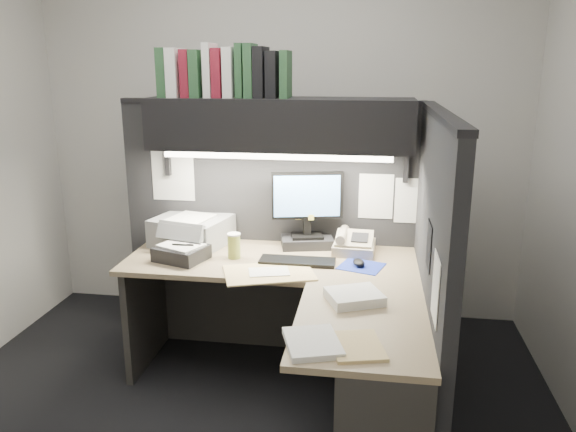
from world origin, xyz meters
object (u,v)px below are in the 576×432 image
object	(u,v)px
telephone	(354,245)
coffee_cup	(234,247)
notebook_stack	(181,253)
desk	(315,354)
monitor	(307,218)
printer	(192,231)
keyboard	(297,261)
overhead_shelf	(280,124)

from	to	relation	value
telephone	coffee_cup	xyz separation A→B (m)	(-0.70, -0.21, 0.02)
telephone	notebook_stack	bearing A→B (deg)	-160.59
desk	telephone	world-z (taller)	telephone
desk	monitor	size ratio (longest dim) A/B	3.57
monitor	telephone	distance (m)	0.33
printer	telephone	bearing A→B (deg)	13.48
telephone	printer	size ratio (longest dim) A/B	0.58
notebook_stack	desk	bearing A→B (deg)	-29.10
desk	keyboard	distance (m)	0.61
printer	notebook_stack	size ratio (longest dim) A/B	1.60
desk	keyboard	size ratio (longest dim) A/B	3.90
keyboard	printer	bearing A→B (deg)	160.43
desk	overhead_shelf	bearing A→B (deg)	111.79
telephone	coffee_cup	bearing A→B (deg)	-160.01
coffee_cup	notebook_stack	world-z (taller)	coffee_cup
monitor	overhead_shelf	bearing A→B (deg)	-171.29
overhead_shelf	desk	bearing A→B (deg)	-68.21
printer	overhead_shelf	bearing A→B (deg)	12.82
coffee_cup	printer	distance (m)	0.40
desk	notebook_stack	bearing A→B (deg)	150.90
monitor	coffee_cup	world-z (taller)	monitor
monitor	coffee_cup	distance (m)	0.50
monitor	notebook_stack	bearing A→B (deg)	-166.44
notebook_stack	coffee_cup	bearing A→B (deg)	14.57
desk	printer	size ratio (longest dim) A/B	3.89
coffee_cup	notebook_stack	distance (m)	0.31
monitor	notebook_stack	world-z (taller)	monitor
desk	coffee_cup	world-z (taller)	coffee_cup
keyboard	notebook_stack	distance (m)	0.68
desk	keyboard	bearing A→B (deg)	107.50
overhead_shelf	notebook_stack	size ratio (longest dim) A/B	5.68
telephone	desk	bearing A→B (deg)	-98.14
printer	notebook_stack	distance (m)	0.31
monitor	printer	xyz separation A→B (m)	(-0.73, -0.05, -0.10)
monitor	keyboard	distance (m)	0.35
keyboard	printer	size ratio (longest dim) A/B	1.00
overhead_shelf	monitor	world-z (taller)	overhead_shelf
overhead_shelf	notebook_stack	distance (m)	0.95
coffee_cup	keyboard	bearing A→B (deg)	-4.92
desk	overhead_shelf	world-z (taller)	overhead_shelf
desk	printer	world-z (taller)	printer
monitor	notebook_stack	distance (m)	0.79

